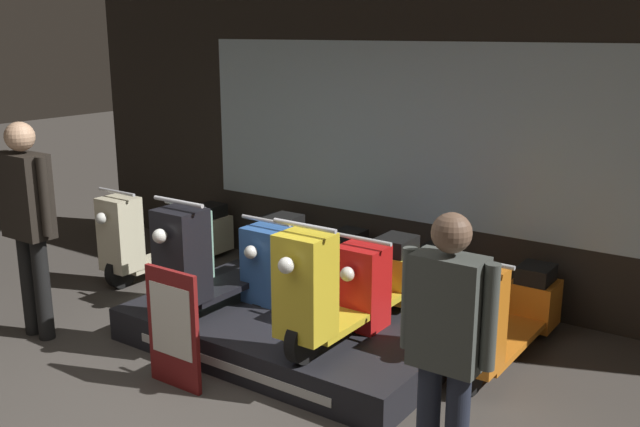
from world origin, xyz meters
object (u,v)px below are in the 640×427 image
Objects in this scene: scooter_display_left at (233,257)px; scooter_backrow_4 at (505,315)px; scooter_backrow_0 at (165,237)px; scooter_backrow_2 at (308,270)px; person_left_browsing at (28,213)px; scooter_backrow_1 at (231,252)px; price_sign_board at (173,329)px; scooter_display_right at (351,285)px; person_right_browsing at (446,339)px; scooter_backrow_3 at (398,290)px.

scooter_display_left is 2.25m from scooter_backrow_4.
scooter_display_left reaches higher than scooter_backrow_0.
scooter_backrow_4 is at bearing 0.00° from scooter_backrow_2.
scooter_backrow_4 is 3.87m from person_left_browsing.
person_left_browsing is at bearing -78.71° from scooter_backrow_0.
scooter_backrow_1 is 2.00m from price_sign_board.
scooter_display_left reaches higher than scooter_backrow_4.
scooter_backrow_0 is (-2.79, 0.74, -0.27)m from scooter_display_right.
person_left_browsing reaches higher than scooter_backrow_1.
scooter_display_left reaches higher than scooter_backrow_1.
scooter_backrow_0 is 2.60m from price_sign_board.
price_sign_board is (-1.79, -1.73, 0.06)m from scooter_backrow_4.
person_right_browsing is at bearing -0.87° from price_sign_board.
scooter_display_right is 1.00× the size of scooter_backrow_0.
scooter_backrow_1 is (-1.86, 0.74, -0.27)m from scooter_display_right.
price_sign_board is (-2.10, 0.03, -0.48)m from person_right_browsing.
scooter_backrow_3 is 0.93m from scooter_backrow_4.
scooter_display_left is at bearing -160.73° from scooter_backrow_4.
scooter_backrow_3 is 1.95× the size of price_sign_board.
scooter_display_left is 0.82m from scooter_backrow_2.
scooter_display_left is 1.00× the size of scooter_backrow_1.
scooter_backrow_1 is at bearing 180.00° from scooter_backrow_4.
scooter_backrow_1 is 1.98m from person_left_browsing.
scooter_backrow_0 is at bearing 180.00° from scooter_backrow_2.
price_sign_board is at bearing -59.86° from scooter_backrow_1.
scooter_backrow_1 is 1.95× the size of price_sign_board.
scooter_backrow_4 is at bearing 44.06° from price_sign_board.
scooter_backrow_1 is 1.07× the size of person_right_browsing.
scooter_backrow_2 is at bearing 141.00° from person_right_browsing.
scooter_backrow_4 is at bearing 0.00° from scooter_backrow_1.
scooter_display_left is at bearing 156.99° from person_right_browsing.
price_sign_board is (1.01, -1.73, 0.06)m from scooter_backrow_1.
scooter_display_left is 1.07× the size of person_right_browsing.
scooter_display_right is 2.02m from scooter_backrow_1.
person_right_browsing is 1.82× the size of price_sign_board.
person_left_browsing reaches higher than person_right_browsing.
scooter_display_left is 0.96× the size of person_left_browsing.
person_left_browsing is at bearing -180.00° from person_right_browsing.
scooter_backrow_2 is 0.93m from scooter_backrow_3.
person_right_browsing reaches higher than scooter_backrow_0.
scooter_backrow_0 and scooter_backrow_3 have the same top height.
person_right_browsing is at bearing -23.01° from scooter_display_left.
person_left_browsing is at bearing -130.59° from scooter_backrow_2.
person_left_browsing reaches higher than scooter_backrow_4.
person_left_browsing is at bearing -144.17° from scooter_backrow_3.
scooter_backrow_1 and scooter_backrow_4 have the same top height.
scooter_backrow_4 is 2.49m from price_sign_board.
person_right_browsing is (2.42, -1.03, 0.27)m from scooter_display_left.
person_left_browsing reaches higher than scooter_display_left.
scooter_backrow_3 is (-0.00, 0.74, -0.27)m from scooter_display_right.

